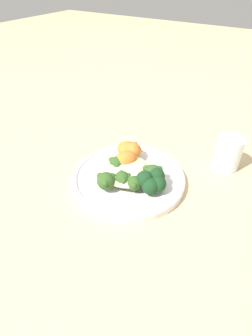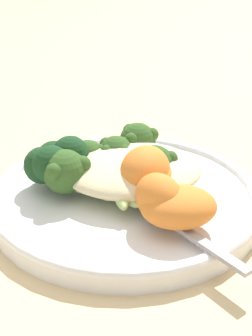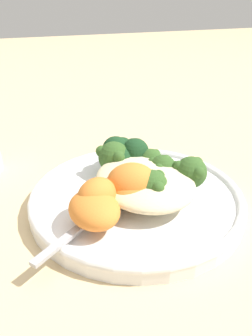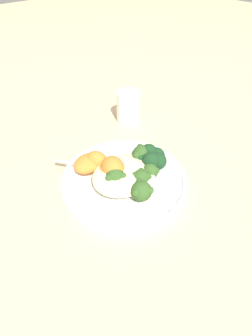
{
  "view_description": "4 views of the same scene",
  "coord_description": "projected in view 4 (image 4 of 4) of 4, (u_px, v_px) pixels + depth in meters",
  "views": [
    {
      "loc": [
        0.25,
        -0.4,
        0.42
      ],
      "look_at": [
        0.0,
        -0.02,
        0.06
      ],
      "focal_mm": 28.0,
      "sensor_mm": 36.0,
      "label": 1
    },
    {
      "loc": [
        0.02,
        0.4,
        0.25
      ],
      "look_at": [
        0.0,
        0.01,
        0.04
      ],
      "focal_mm": 50.0,
      "sensor_mm": 36.0,
      "label": 2
    },
    {
      "loc": [
        -0.32,
        0.15,
        0.24
      ],
      "look_at": [
        0.02,
        0.01,
        0.05
      ],
      "focal_mm": 35.0,
      "sensor_mm": 36.0,
      "label": 3
    },
    {
      "loc": [
        -0.26,
        -0.29,
        0.4
      ],
      "look_at": [
        0.01,
        0.01,
        0.04
      ],
      "focal_mm": 28.0,
      "sensor_mm": 36.0,
      "label": 4
    }
  ],
  "objects": [
    {
      "name": "ground_plane",
      "position": [
        124.0,
        184.0,
        0.56
      ],
      "size": [
        4.0,
        4.0,
        0.0
      ],
      "primitive_type": "plane",
      "color": "#D6B784"
    },
    {
      "name": "sweet_potato_chunk_1",
      "position": [
        113.0,
        172.0,
        0.53
      ],
      "size": [
        0.06,
        0.07,
        0.03
      ],
      "primitive_type": "ellipsoid",
      "rotation": [
        0.0,
        0.0,
        1.83
      ],
      "color": "orange",
      "rests_on": "plate"
    },
    {
      "name": "broccoli_stalk_4",
      "position": [
        149.0,
        163.0,
        0.56
      ],
      "size": [
        0.09,
        0.07,
        0.03
      ],
      "rotation": [
        0.0,
        0.0,
        5.68
      ],
      "color": "#ADC675",
      "rests_on": "plate"
    },
    {
      "name": "plate",
      "position": [
        125.0,
        179.0,
        0.56
      ],
      "size": [
        0.27,
        0.27,
        0.02
      ],
      "color": "white",
      "rests_on": "ground_plane"
    },
    {
      "name": "kale_tuft",
      "position": [
        152.0,
        158.0,
        0.56
      ],
      "size": [
        0.06,
        0.07,
        0.04
      ],
      "color": "#193D1E",
      "rests_on": "plate"
    },
    {
      "name": "spoon",
      "position": [
        92.0,
        166.0,
        0.57
      ],
      "size": [
        0.08,
        0.11,
        0.01
      ],
      "rotation": [
        0.0,
        0.0,
        2.15
      ],
      "color": "#A3A3A8",
      "rests_on": "plate"
    },
    {
      "name": "broccoli_stalk_5",
      "position": [
        140.0,
        156.0,
        0.57
      ],
      "size": [
        0.09,
        0.05,
        0.04
      ],
      "rotation": [
        0.0,
        0.0,
        5.96
      ],
      "color": "#ADC675",
      "rests_on": "plate"
    },
    {
      "name": "broccoli_stalk_1",
      "position": [
        139.0,
        188.0,
        0.5
      ],
      "size": [
        0.05,
        0.12,
        0.04
      ],
      "rotation": [
        0.0,
        0.0,
        4.47
      ],
      "color": "#ADC675",
      "rests_on": "plate"
    },
    {
      "name": "quinoa_mound",
      "position": [
        124.0,
        174.0,
        0.53
      ],
      "size": [
        0.14,
        0.12,
        0.03
      ],
      "primitive_type": "ellipsoid",
      "color": "beige",
      "rests_on": "plate"
    },
    {
      "name": "broccoli_stalk_2",
      "position": [
        134.0,
        175.0,
        0.53
      ],
      "size": [
        0.04,
        0.12,
        0.04
      ],
      "rotation": [
        0.0,
        0.0,
        4.75
      ],
      "color": "#ADC675",
      "rests_on": "plate"
    },
    {
      "name": "water_glass",
      "position": [
        128.0,
        107.0,
        0.72
      ],
      "size": [
        0.07,
        0.07,
        0.09
      ],
      "primitive_type": "cylinder",
      "color": "silver",
      "rests_on": "ground_plane"
    },
    {
      "name": "broccoli_stalk_3",
      "position": [
        140.0,
        170.0,
        0.54
      ],
      "size": [
        0.07,
        0.11,
        0.03
      ],
      "rotation": [
        0.0,
        0.0,
        5.18
      ],
      "color": "#ADC675",
      "rests_on": "plate"
    },
    {
      "name": "sweet_potato_chunk_0",
      "position": [
        88.0,
        163.0,
        0.55
      ],
      "size": [
        0.07,
        0.06,
        0.03
      ],
      "primitive_type": "ellipsoid",
      "rotation": [
        0.0,
        0.0,
        0.05
      ],
      "color": "orange",
      "rests_on": "plate"
    },
    {
      "name": "broccoli_stalk_0",
      "position": [
        116.0,
        175.0,
        0.52
      ],
      "size": [
        0.08,
        0.07,
        0.04
      ],
      "rotation": [
        0.0,
        0.0,
        3.87
      ],
      "color": "#ADC675",
      "rests_on": "plate"
    },
    {
      "name": "sweet_potato_chunk_2",
      "position": [
        113.0,
        168.0,
        0.53
      ],
      "size": [
        0.06,
        0.07,
        0.05
      ],
      "primitive_type": "ellipsoid",
      "rotation": [
        0.0,
        0.0,
        1.27
      ],
      "color": "orange",
      "rests_on": "plate"
    },
    {
      "name": "sweet_potato_chunk_3",
      "position": [
        97.0,
        160.0,
        0.55
      ],
      "size": [
        0.06,
        0.06,
        0.04
      ],
      "primitive_type": "ellipsoid",
      "rotation": [
        0.0,
        0.0,
        2.02
      ],
      "color": "orange",
      "rests_on": "plate"
    }
  ]
}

